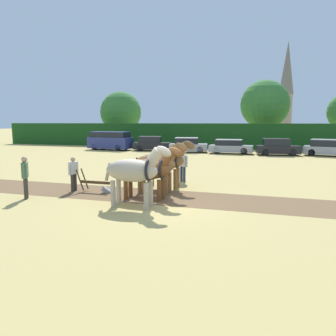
# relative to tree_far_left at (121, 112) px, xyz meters

# --- Properties ---
(ground_plane) EXTENTS (240.00, 240.00, 0.00)m
(ground_plane) POSITION_rel_tree_far_left_xyz_m (17.90, -33.69, -4.60)
(ground_plane) COLOR tan
(plowed_furrow_strip) EXTENTS (33.43, 3.20, 0.01)m
(plowed_furrow_strip) POSITION_rel_tree_far_left_xyz_m (12.05, -32.49, -4.59)
(plowed_furrow_strip) COLOR brown
(plowed_furrow_strip) RESTS_ON ground
(hedgerow) EXTENTS (64.44, 1.62, 2.99)m
(hedgerow) POSITION_rel_tree_far_left_xyz_m (17.90, -5.81, -3.10)
(hedgerow) COLOR #194719
(hedgerow) RESTS_ON ground
(tree_far_left) EXTENTS (6.12, 6.12, 7.66)m
(tree_far_left) POSITION_rel_tree_far_left_xyz_m (0.00, 0.00, 0.00)
(tree_far_left) COLOR #4C3823
(tree_far_left) RESTS_ON ground
(tree_left) EXTENTS (6.33, 6.33, 8.59)m
(tree_left) POSITION_rel_tree_far_left_xyz_m (20.77, -0.02, 0.82)
(tree_left) COLOR #423323
(tree_left) RESTS_ON ground
(church_spire) EXTENTS (3.20, 3.20, 20.78)m
(church_spire) POSITION_rel_tree_far_left_xyz_m (24.30, 34.04, 6.28)
(church_spire) COLOR gray
(church_spire) RESTS_ON ground
(draft_horse_lead_left) EXTENTS (2.70, 0.91, 2.39)m
(draft_horse_lead_left) POSITION_rel_tree_far_left_xyz_m (17.19, -34.34, -3.23)
(draft_horse_lead_left) COLOR #B2A38E
(draft_horse_lead_left) RESTS_ON ground
(draft_horse_lead_right) EXTENTS (2.88, 0.88, 2.25)m
(draft_horse_lead_right) POSITION_rel_tree_far_left_xyz_m (17.18, -33.07, -3.35)
(draft_horse_lead_right) COLOR brown
(draft_horse_lead_right) RESTS_ON ground
(draft_horse_trail_left) EXTENTS (2.61, 0.91, 2.35)m
(draft_horse_trail_left) POSITION_rel_tree_far_left_xyz_m (17.17, -31.80, -3.29)
(draft_horse_trail_left) COLOR brown
(draft_horse_trail_left) RESTS_ON ground
(draft_horse_trail_right) EXTENTS (2.72, 0.88, 2.36)m
(draft_horse_trail_right) POSITION_rel_tree_far_left_xyz_m (17.15, -30.52, -3.27)
(draft_horse_trail_right) COLOR brown
(draft_horse_trail_right) RESTS_ON ground
(plow) EXTENTS (1.67, 0.46, 1.13)m
(plow) POSITION_rel_tree_far_left_xyz_m (14.55, -32.46, -4.27)
(plow) COLOR #4C331E
(plow) RESTS_ON ground
(farmer_at_plow) EXTENTS (0.24, 0.64, 1.57)m
(farmer_at_plow) POSITION_rel_tree_far_left_xyz_m (13.37, -32.55, -3.70)
(farmer_at_plow) COLOR #38332D
(farmer_at_plow) RESTS_ON ground
(farmer_beside_team) EXTENTS (0.58, 0.42, 1.69)m
(farmer_beside_team) POSITION_rel_tree_far_left_xyz_m (17.52, -28.74, -3.61)
(farmer_beside_team) COLOR #28334C
(farmer_beside_team) RESTS_ON ground
(farmer_onlooker_left) EXTENTS (0.45, 0.60, 1.76)m
(farmer_onlooker_left) POSITION_rel_tree_far_left_xyz_m (12.36, -34.46, -3.56)
(farmer_onlooker_left) COLOR #38332D
(farmer_onlooker_left) RESTS_ON ground
(parked_van) EXTENTS (5.21, 2.36, 2.07)m
(parked_van) POSITION_rel_tree_far_left_xyz_m (4.29, -11.74, -3.53)
(parked_van) COLOR navy
(parked_van) RESTS_ON ground
(parked_car_left) EXTENTS (4.33, 2.62, 1.58)m
(parked_car_left) POSITION_rel_tree_far_left_xyz_m (9.12, -11.18, -3.84)
(parked_car_left) COLOR black
(parked_car_left) RESTS_ON ground
(parked_car_center_left) EXTENTS (4.24, 2.58, 1.53)m
(parked_car_center_left) POSITION_rel_tree_far_left_xyz_m (13.47, -11.86, -3.86)
(parked_car_center_left) COLOR #9E9EA8
(parked_car_center_left) RESTS_ON ground
(parked_car_center) EXTENTS (4.31, 1.77, 1.42)m
(parked_car_center) POSITION_rel_tree_far_left_xyz_m (17.93, -12.11, -3.90)
(parked_car_center) COLOR #9E9EA8
(parked_car_center) RESTS_ON ground
(parked_car_center_right) EXTENTS (4.22, 2.34, 1.59)m
(parked_car_center_right) POSITION_rel_tree_far_left_xyz_m (22.42, -12.26, -3.84)
(parked_car_center_right) COLOR black
(parked_car_center_right) RESTS_ON ground
(parked_car_right) EXTENTS (4.36, 2.57, 1.56)m
(parked_car_right) POSITION_rel_tree_far_left_xyz_m (26.81, -11.69, -3.85)
(parked_car_right) COLOR #9E9EA8
(parked_car_right) RESTS_ON ground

